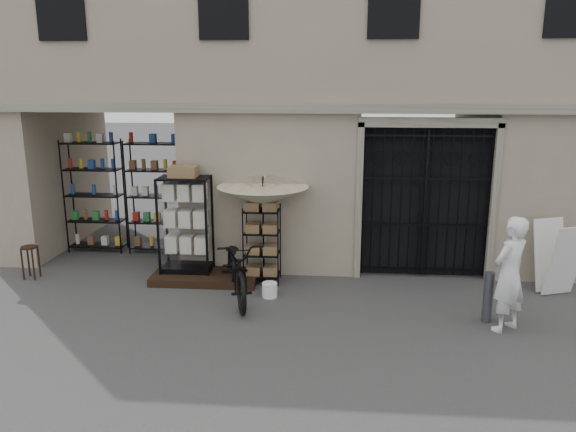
# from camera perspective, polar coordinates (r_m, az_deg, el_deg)

# --- Properties ---
(ground) EXTENTS (80.00, 80.00, 0.00)m
(ground) POSITION_cam_1_polar(r_m,az_deg,el_deg) (9.25, 4.31, -10.33)
(ground) COLOR black
(ground) RESTS_ON ground
(main_building) EXTENTS (14.00, 4.00, 9.00)m
(main_building) POSITION_cam_1_polar(r_m,az_deg,el_deg) (12.47, 4.85, 17.08)
(main_building) COLOR gray
(main_building) RESTS_ON ground
(shop_recess) EXTENTS (3.00, 1.70, 3.00)m
(shop_recess) POSITION_cam_1_polar(r_m,az_deg,el_deg) (12.33, -16.87, 2.56)
(shop_recess) COLOR black
(shop_recess) RESTS_ON ground
(shop_shelving) EXTENTS (2.70, 0.50, 2.50)m
(shop_shelving) POSITION_cam_1_polar(r_m,az_deg,el_deg) (12.85, -16.20, 1.91)
(shop_shelving) COLOR black
(shop_shelving) RESTS_ON ground
(iron_gate) EXTENTS (2.50, 0.21, 3.00)m
(iron_gate) POSITION_cam_1_polar(r_m,az_deg,el_deg) (11.10, 13.62, 1.57)
(iron_gate) COLOR black
(iron_gate) RESTS_ON ground
(step_platform) EXTENTS (2.00, 0.90, 0.15)m
(step_platform) POSITION_cam_1_polar(r_m,az_deg,el_deg) (10.93, -8.37, -6.15)
(step_platform) COLOR black
(step_platform) RESTS_ON ground
(display_cabinet) EXTENTS (1.07, 0.88, 1.99)m
(display_cabinet) POSITION_cam_1_polar(r_m,az_deg,el_deg) (10.89, -10.31, -1.33)
(display_cabinet) COLOR black
(display_cabinet) RESTS_ON step_platform
(wire_rack) EXTENTS (0.68, 0.51, 1.48)m
(wire_rack) POSITION_cam_1_polar(r_m,az_deg,el_deg) (10.59, -2.65, -2.96)
(wire_rack) COLOR black
(wire_rack) RESTS_ON ground
(market_umbrella) EXTENTS (1.97, 1.98, 2.43)m
(market_umbrella) POSITION_cam_1_polar(r_m,az_deg,el_deg) (10.43, -2.56, 2.57)
(market_umbrella) COLOR black
(market_umbrella) RESTS_ON ground
(white_bucket) EXTENTS (0.31, 0.31, 0.26)m
(white_bucket) POSITION_cam_1_polar(r_m,az_deg,el_deg) (10.04, -1.88, -7.51)
(white_bucket) COLOR white
(white_bucket) RESTS_ON ground
(bicycle) EXTENTS (1.05, 1.31, 2.17)m
(bicycle) POSITION_cam_1_polar(r_m,az_deg,el_deg) (10.06, -5.15, -8.31)
(bicycle) COLOR black
(bicycle) RESTS_ON ground
(wooden_stool) EXTENTS (0.39, 0.39, 0.64)m
(wooden_stool) POSITION_cam_1_polar(r_m,az_deg,el_deg) (11.95, -24.68, -4.23)
(wooden_stool) COLOR black
(wooden_stool) RESTS_ON ground
(steel_bollard) EXTENTS (0.17, 0.17, 0.83)m
(steel_bollard) POSITION_cam_1_polar(r_m,az_deg,el_deg) (9.50, 19.65, -7.78)
(steel_bollard) COLOR #565861
(steel_bollard) RESTS_ON ground
(shopkeeper) EXTENTS (1.64, 1.82, 0.43)m
(shopkeeper) POSITION_cam_1_polar(r_m,az_deg,el_deg) (9.47, 21.07, -10.69)
(shopkeeper) COLOR white
(shopkeeper) RESTS_ON ground
(easel_sign) EXTENTS (0.82, 0.88, 1.30)m
(easel_sign) POSITION_cam_1_polar(r_m,az_deg,el_deg) (11.11, 25.68, -3.84)
(easel_sign) COLOR silver
(easel_sign) RESTS_ON ground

